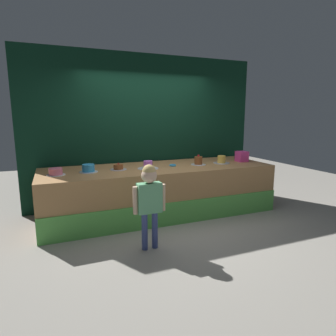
{
  "coord_description": "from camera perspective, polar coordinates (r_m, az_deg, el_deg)",
  "views": [
    {
      "loc": [
        -1.68,
        -3.93,
        1.71
      ],
      "look_at": [
        0.06,
        0.38,
        0.85
      ],
      "focal_mm": 30.5,
      "sensor_mm": 36.0,
      "label": 1
    }
  ],
  "objects": [
    {
      "name": "cake_right",
      "position": [
        5.15,
        6.09,
        1.36
      ],
      "size": [
        0.27,
        0.27,
        0.19
      ],
      "color": "silver",
      "rests_on": "stage_platform"
    },
    {
      "name": "stage_platform",
      "position": [
        5.04,
        -1.72,
        -4.42
      ],
      "size": [
        3.94,
        1.3,
        0.83
      ],
      "color": "#B27F4C",
      "rests_on": "ground_plane"
    },
    {
      "name": "cake_center_left",
      "position": [
        4.73,
        -9.89,
        0.1
      ],
      "size": [
        0.27,
        0.27,
        0.11
      ],
      "color": "silver",
      "rests_on": "stage_platform"
    },
    {
      "name": "pink_box",
      "position": [
        5.68,
        14.53,
        2.26
      ],
      "size": [
        0.19,
        0.2,
        0.2
      ],
      "primitive_type": "cube",
      "rotation": [
        0.0,
        0.0,
        -0.01
      ],
      "color": "#EB409C",
      "rests_on": "stage_platform"
    },
    {
      "name": "curtain_backdrop",
      "position": [
        5.58,
        -4.45,
        7.47
      ],
      "size": [
        4.53,
        0.08,
        2.84
      ],
      "primitive_type": "cube",
      "color": "black",
      "rests_on": "ground_plane"
    },
    {
      "name": "cake_far_right",
      "position": [
        5.39,
        10.63,
        1.56
      ],
      "size": [
        0.3,
        0.3,
        0.14
      ],
      "color": "silver",
      "rests_on": "stage_platform"
    },
    {
      "name": "ground_plane",
      "position": [
        4.61,
        1.1,
        -11.29
      ],
      "size": [
        12.0,
        12.0,
        0.0
      ],
      "primitive_type": "plane",
      "color": "gray"
    },
    {
      "name": "cake_center_right",
      "position": [
        4.76,
        -4.02,
        0.46
      ],
      "size": [
        0.35,
        0.35,
        0.13
      ],
      "color": "silver",
      "rests_on": "stage_platform"
    },
    {
      "name": "cake_far_left",
      "position": [
        4.55,
        -21.54,
        -0.74
      ],
      "size": [
        0.27,
        0.27,
        0.11
      ],
      "color": "white",
      "rests_on": "stage_platform"
    },
    {
      "name": "donut",
      "position": [
        5.01,
        0.93,
        0.56
      ],
      "size": [
        0.13,
        0.13,
        0.03
      ],
      "primitive_type": "torus",
      "color": "#3399D8",
      "rests_on": "stage_platform"
    },
    {
      "name": "child_figure",
      "position": [
        3.61,
        -3.75,
        -5.45
      ],
      "size": [
        0.43,
        0.2,
        1.11
      ],
      "color": "#3F4C8C",
      "rests_on": "ground_plane"
    },
    {
      "name": "cake_left",
      "position": [
        4.63,
        -15.63,
        -0.12
      ],
      "size": [
        0.29,
        0.29,
        0.12
      ],
      "color": "silver",
      "rests_on": "stage_platform"
    }
  ]
}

